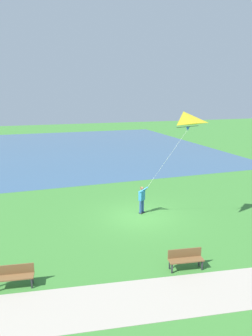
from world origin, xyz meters
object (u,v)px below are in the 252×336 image
(person_kite_flyer, at_px, (142,197))
(flying_kite, at_px, (183,122))
(park_bench_far_walkway, at_px, (14,275))
(park_bench_near_walkway, at_px, (185,258))

(person_kite_flyer, xyz_separation_m, flying_kite, (-2.20, -1.43, 4.83))
(park_bench_far_walkway, bearing_deg, person_kite_flyer, -54.02)
(person_kite_flyer, distance_m, park_bench_far_walkway, 9.21)
(park_bench_near_walkway, bearing_deg, person_kite_flyer, -4.58)
(flying_kite, xyz_separation_m, park_bench_near_walkway, (-4.20, 1.95, -5.37))
(flying_kite, xyz_separation_m, park_bench_far_walkway, (-3.20, 8.88, -5.37))
(flying_kite, height_order, park_bench_near_walkway, flying_kite)
(person_kite_flyer, relative_size, park_bench_far_walkway, 1.18)
(park_bench_near_walkway, height_order, park_bench_far_walkway, same)
(flying_kite, distance_m, park_bench_far_walkway, 10.86)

